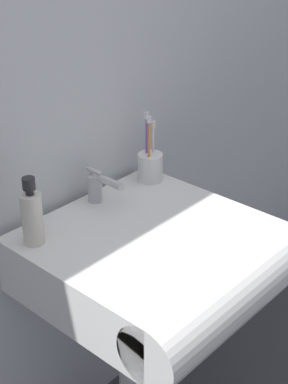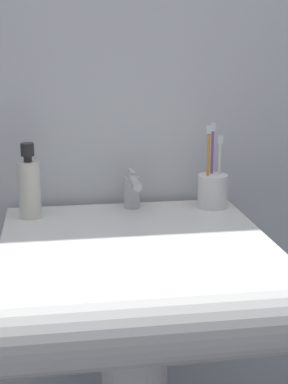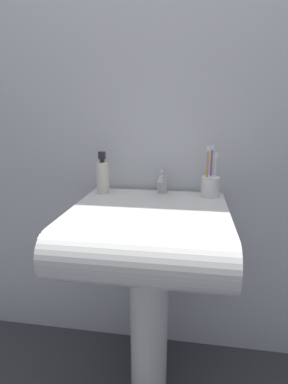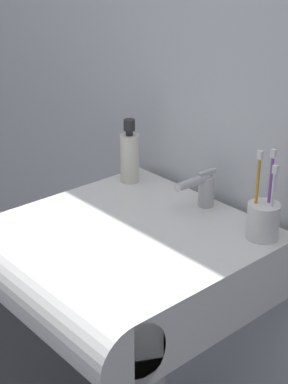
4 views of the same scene
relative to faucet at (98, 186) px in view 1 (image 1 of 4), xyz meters
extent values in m
cube|color=silver|center=(-0.03, 0.10, 0.32)|extent=(5.00, 0.05, 2.40)
cylinder|color=white|center=(-0.03, -0.20, -0.55)|extent=(0.16, 0.16, 0.67)
cube|color=white|center=(-0.03, -0.20, -0.13)|extent=(0.58, 0.52, 0.16)
cylinder|color=white|center=(-0.03, -0.46, -0.13)|extent=(0.58, 0.16, 0.16)
cylinder|color=#B7B7BC|center=(0.00, 0.01, -0.01)|extent=(0.04, 0.04, 0.08)
cylinder|color=#B7B7BC|center=(0.00, -0.04, 0.03)|extent=(0.02, 0.11, 0.02)
cube|color=#B7B7BC|center=(0.00, 0.01, 0.04)|extent=(0.01, 0.06, 0.01)
cylinder|color=white|center=(0.21, -0.01, -0.01)|extent=(0.08, 0.08, 0.09)
cylinder|color=orange|center=(0.19, -0.02, 0.05)|extent=(0.01, 0.01, 0.18)
cube|color=white|center=(0.19, -0.02, 0.15)|extent=(0.01, 0.01, 0.02)
cylinder|color=white|center=(0.22, -0.01, 0.04)|extent=(0.01, 0.01, 0.15)
cube|color=white|center=(0.22, -0.01, 0.12)|extent=(0.01, 0.01, 0.02)
cylinder|color=purple|center=(0.21, 0.00, 0.05)|extent=(0.01, 0.01, 0.18)
cube|color=white|center=(0.21, 0.00, 0.15)|extent=(0.01, 0.01, 0.02)
cylinder|color=silver|center=(-0.26, -0.03, 0.02)|extent=(0.05, 0.05, 0.14)
cylinder|color=#262628|center=(-0.26, -0.03, 0.09)|extent=(0.02, 0.02, 0.01)
cylinder|color=#262628|center=(-0.26, -0.03, 0.11)|extent=(0.03, 0.03, 0.03)
camera|label=1|loc=(-1.01, -1.08, 0.76)|focal=55.00mm
camera|label=2|loc=(-0.20, -1.43, 0.37)|focal=55.00mm
camera|label=3|loc=(0.12, -1.26, 0.29)|focal=28.00mm
camera|label=4|loc=(0.93, -1.02, 0.61)|focal=55.00mm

